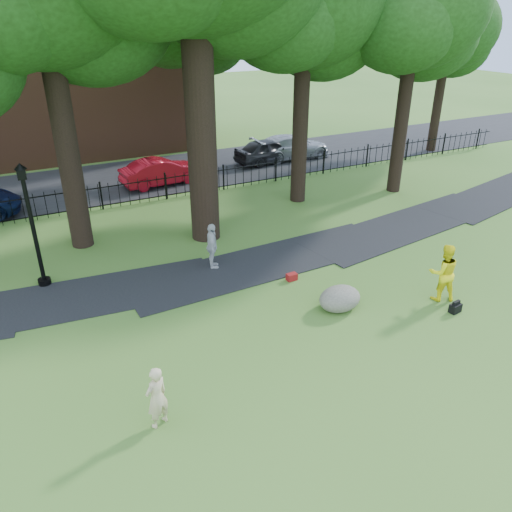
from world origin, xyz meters
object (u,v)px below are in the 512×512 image
woman (157,397)px  lamppost (33,229)px  man (443,273)px  boulder (340,297)px  red_sedan (161,172)px

woman → lamppost: lamppost is taller
man → lamppost: 12.77m
woman → lamppost: bearing=-103.4°
woman → man: (9.40, 1.09, 0.17)m
boulder → lamppost: (-7.77, 5.62, 1.62)m
red_sedan → boulder: bearing=178.8°
woman → man: 9.46m
man → lamppost: bearing=-7.4°
boulder → lamppost: size_ratio=0.32×
man → woman: bearing=30.6°
man → boulder: bearing=6.3°
woman → boulder: woman is taller
boulder → red_sedan: size_ratio=0.32×
man → red_sedan: bearing=-50.5°
man → lamppost: lamppost is taller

